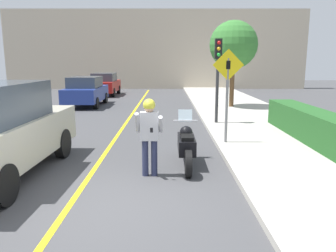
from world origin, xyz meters
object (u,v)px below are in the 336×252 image
person_biker (149,129)px  parked_car_red (104,84)px  parked_car_blue (85,91)px  motorcycle (185,145)px  crossing_sign (226,87)px  street_tree (232,45)px  traffic_light (217,65)px

person_biker → parked_car_red: 18.47m
person_biker → parked_car_blue: person_biker is taller
parked_car_blue → motorcycle: bearing=-64.9°
motorcycle → crossing_sign: crossing_sign is taller
crossing_sign → street_tree: street_tree is taller
street_tree → parked_car_red: (-8.21, 7.34, -2.51)m
traffic_light → person_biker: bearing=-111.8°
parked_car_blue → parked_car_red: bearing=90.8°
motorcycle → crossing_sign: 2.57m
person_biker → crossing_sign: size_ratio=0.63×
motorcycle → parked_car_blue: parked_car_blue is taller
person_biker → parked_car_blue: size_ratio=0.41×
street_tree → parked_car_red: size_ratio=1.07×
person_biker → parked_car_blue: bearing=110.0°
motorcycle → traffic_light: 5.59m
traffic_light → street_tree: bearing=72.6°
parked_car_blue → parked_car_red: (-0.08, 6.14, 0.00)m
crossing_sign → street_tree: (1.69, 8.01, 1.58)m
traffic_light → parked_car_red: 13.94m
traffic_light → parked_car_red: bearing=119.0°
motorcycle → person_biker: 1.29m
crossing_sign → street_tree: 8.34m
crossing_sign → traffic_light: size_ratio=0.85×
crossing_sign → parked_car_red: crossing_sign is taller
motorcycle → crossing_sign: size_ratio=0.84×
person_biker → traffic_light: traffic_light is taller
person_biker → crossing_sign: bearing=50.5°
traffic_light → parked_car_red: traffic_light is taller
traffic_light → street_tree: (1.50, 4.78, 0.96)m
crossing_sign → traffic_light: traffic_light is taller
motorcycle → parked_car_red: (-5.24, 17.16, 0.36)m
street_tree → parked_car_red: 11.30m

